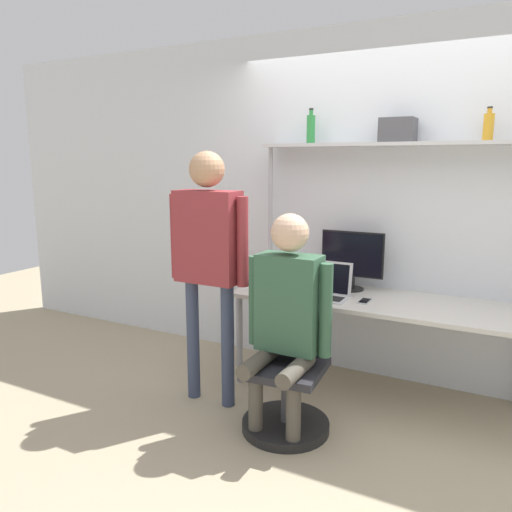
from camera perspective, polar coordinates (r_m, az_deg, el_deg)
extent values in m
plane|color=tan|center=(3.61, 11.85, -17.44)|extent=(12.00, 12.00, 0.00)
cube|color=silver|center=(3.93, 15.66, 5.37)|extent=(8.00, 0.06, 2.70)
cube|color=beige|center=(3.68, 13.88, -5.08)|extent=(2.09, 0.69, 0.03)
cylinder|color=#A5A5AA|center=(3.89, -1.90, -9.50)|extent=(0.05, 0.05, 0.69)
cylinder|color=#A5A5AA|center=(4.37, 1.87, -7.17)|extent=(0.05, 0.05, 0.69)
cube|color=silver|center=(3.76, 15.50, 12.23)|extent=(1.99, 0.24, 0.02)
cylinder|color=#B2B2B7|center=(4.16, 1.64, -0.03)|extent=(0.04, 0.04, 1.83)
cylinder|color=black|center=(3.91, 10.77, -3.69)|extent=(0.20, 0.20, 0.01)
cylinder|color=black|center=(3.89, 10.80, -2.87)|extent=(0.06, 0.06, 0.10)
cube|color=black|center=(3.86, 10.95, 0.23)|extent=(0.48, 0.01, 0.35)
cube|color=black|center=(3.85, 10.92, 0.21)|extent=(0.46, 0.02, 0.32)
cube|color=silver|center=(3.64, 7.69, -4.69)|extent=(0.35, 0.24, 0.01)
cube|color=black|center=(3.62, 7.59, -4.67)|extent=(0.30, 0.13, 0.00)
cube|color=silver|center=(3.71, 8.29, -2.44)|extent=(0.35, 0.05, 0.24)
cube|color=black|center=(3.70, 8.26, -2.47)|extent=(0.31, 0.03, 0.21)
cube|color=silver|center=(3.59, 12.31, -5.08)|extent=(0.07, 0.15, 0.01)
cube|color=black|center=(3.59, 12.31, -4.99)|extent=(0.06, 0.13, 0.00)
cylinder|color=black|center=(3.38, 3.39, -18.73)|extent=(0.56, 0.56, 0.06)
cylinder|color=#4C4C51|center=(3.29, 3.43, -15.75)|extent=(0.06, 0.06, 0.33)
cube|color=#26262B|center=(3.21, 3.47, -12.69)|extent=(0.50, 0.50, 0.05)
cube|color=#26262B|center=(3.31, 4.76, -7.35)|extent=(0.42, 0.07, 0.45)
cylinder|color=#4C473D|center=(3.21, -0.04, -16.59)|extent=(0.09, 0.09, 0.44)
cylinder|color=#4C473D|center=(3.11, 4.30, -17.55)|extent=(0.09, 0.09, 0.44)
cylinder|color=#4C473D|center=(3.12, 0.23, -12.01)|extent=(0.10, 0.38, 0.10)
cylinder|color=#4C473D|center=(3.02, 4.61, -12.85)|extent=(0.10, 0.38, 0.10)
cube|color=#33593F|center=(3.09, 3.79, -5.38)|extent=(0.39, 0.20, 0.61)
cylinder|color=#33593F|center=(3.20, -0.16, -5.08)|extent=(0.08, 0.08, 0.57)
cylinder|color=#33593F|center=(3.01, 7.98, -6.21)|extent=(0.08, 0.08, 0.57)
sphere|color=#D8AD8C|center=(3.00, 3.90, 2.68)|extent=(0.23, 0.23, 0.23)
cylinder|color=#38425B|center=(3.65, -7.21, -9.38)|extent=(0.09, 0.09, 0.88)
cylinder|color=#38425B|center=(3.51, -3.26, -10.21)|extent=(0.09, 0.09, 0.88)
cube|color=maroon|center=(3.39, -5.50, 2.19)|extent=(0.45, 0.20, 0.62)
cylinder|color=maroon|center=(3.54, -9.13, 2.25)|extent=(0.08, 0.08, 0.59)
cylinder|color=maroon|center=(3.25, -1.54, 1.62)|extent=(0.08, 0.08, 0.59)
sphere|color=tan|center=(3.35, -5.64, 9.84)|extent=(0.24, 0.24, 0.24)
cylinder|color=#2D8C3F|center=(3.95, 6.29, 14.17)|extent=(0.06, 0.06, 0.21)
cylinder|color=#2D8C3F|center=(3.96, 6.33, 15.96)|extent=(0.03, 0.03, 0.04)
cylinder|color=black|center=(3.96, 6.34, 16.34)|extent=(0.03, 0.03, 0.01)
cylinder|color=gold|center=(3.67, 25.02, 13.20)|extent=(0.07, 0.07, 0.17)
cylinder|color=gold|center=(3.68, 25.16, 14.78)|extent=(0.03, 0.03, 0.03)
cylinder|color=black|center=(3.68, 25.18, 15.12)|extent=(0.03, 0.03, 0.01)
cube|color=#4C4C51|center=(3.75, 15.91, 13.67)|extent=(0.23, 0.21, 0.17)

